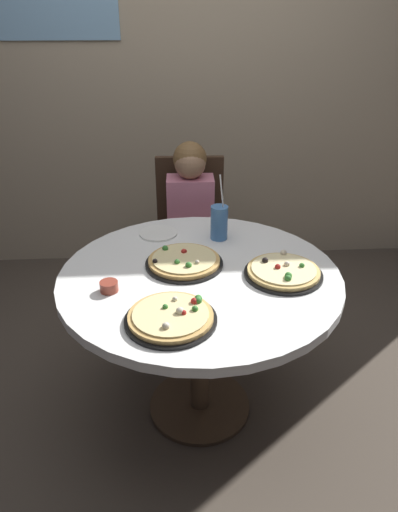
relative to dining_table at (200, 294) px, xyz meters
name	(u,v)px	position (x,y,z in m)	size (l,w,h in m)	color
ground_plane	(200,406)	(0.00, 0.00, -0.65)	(8.00, 8.00, 0.00)	#4C4238
wall_with_window	(182,53)	(-0.01, 1.64, 0.81)	(5.20, 0.14, 2.90)	tan
dining_table	(200,294)	(0.00, 0.00, 0.00)	(1.15, 1.15, 0.75)	white
chair_wooden	(190,229)	(0.00, 0.90, -0.12)	(0.41, 0.41, 0.95)	#382619
diner_child	(191,250)	(0.00, 0.72, -0.16)	(0.26, 0.42, 1.08)	#3F4766
pizza_veggie	(171,317)	(-0.12, -0.33, 0.12)	(0.32, 0.32, 0.05)	black
pizza_cheese	(283,272)	(0.34, -0.04, 0.12)	(0.32, 0.32, 0.05)	black
pizza_pepperoni	(184,261)	(-0.06, 0.07, 0.12)	(0.33, 0.33, 0.05)	black
soda_cup	(219,222)	(0.11, 0.32, 0.19)	(0.08, 0.08, 0.31)	#3F72B2
sauce_bowl	(109,286)	(-0.35, -0.12, 0.12)	(0.07, 0.07, 0.04)	brown
plate_small	(158,233)	(-0.17, 0.38, 0.11)	(0.18, 0.18, 0.01)	white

